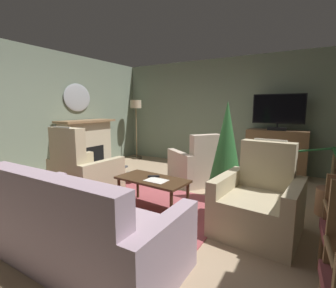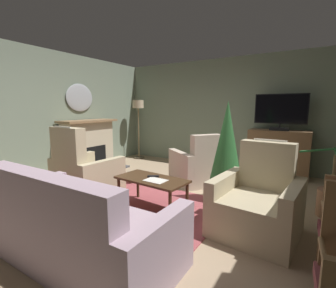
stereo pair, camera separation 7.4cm
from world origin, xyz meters
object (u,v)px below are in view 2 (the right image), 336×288
(folded_newspaper, at_px, (156,180))
(cat, at_px, (131,176))
(tv_remote, at_px, (153,176))
(tv_cabinet, at_px, (278,154))
(potted_plant_on_hearth_side, at_px, (227,148))
(sofa_floral, at_px, (77,230))
(fireplace, at_px, (89,147))
(coffee_table, at_px, (152,182))
(potted_plant_small_fern_corner, at_px, (332,200))
(armchair_by_fireplace, at_px, (257,205))
(television, at_px, (281,111))
(armchair_in_far_corner, at_px, (85,174))
(wall_mirror_oval, at_px, (80,98))
(armchair_near_window, at_px, (198,167))
(floor_lamp, at_px, (138,113))

(folded_newspaper, bearing_deg, cat, 145.54)
(tv_remote, bearing_deg, tv_cabinet, 30.90)
(cat, bearing_deg, potted_plant_on_hearth_side, 0.21)
(sofa_floral, relative_size, cat, 3.77)
(fireplace, height_order, coffee_table, fireplace)
(tv_remote, bearing_deg, sofa_floral, -119.77)
(fireplace, relative_size, tv_cabinet, 1.17)
(sofa_floral, distance_m, potted_plant_on_hearth_side, 2.42)
(potted_plant_on_hearth_side, bearing_deg, coffee_table, -131.78)
(potted_plant_small_fern_corner, xyz_separation_m, potted_plant_on_hearth_side, (-1.42, -0.19, 0.61))
(tv_remote, height_order, armchair_by_fireplace, armchair_by_fireplace)
(potted_plant_on_hearth_side, bearing_deg, television, 74.91)
(television, bearing_deg, armchair_in_far_corner, -132.36)
(tv_cabinet, relative_size, cat, 2.28)
(wall_mirror_oval, bearing_deg, fireplace, 0.00)
(armchair_near_window, xyz_separation_m, floor_lamp, (-2.42, 1.21, 1.00))
(fireplace, height_order, folded_newspaper, fireplace)
(tv_cabinet, distance_m, folded_newspaper, 3.12)
(potted_plant_small_fern_corner, bearing_deg, folded_newspaper, -151.56)
(fireplace, relative_size, floor_lamp, 0.84)
(tv_cabinet, distance_m, coffee_table, 3.11)
(cat, bearing_deg, tv_cabinet, 38.14)
(potted_plant_on_hearth_side, height_order, floor_lamp, floor_lamp)
(armchair_in_far_corner, height_order, potted_plant_on_hearth_side, potted_plant_on_hearth_side)
(armchair_in_far_corner, height_order, cat, armchair_in_far_corner)
(coffee_table, distance_m, armchair_by_fireplace, 1.45)
(tv_cabinet, xyz_separation_m, folded_newspaper, (-1.19, -2.88, -0.01))
(television, relative_size, armchair_in_far_corner, 0.85)
(fireplace, height_order, tv_remote, fireplace)
(tv_remote, relative_size, armchair_in_far_corner, 0.14)
(tv_cabinet, relative_size, sofa_floral, 0.61)
(fireplace, height_order, television, television)
(television, xyz_separation_m, cat, (-2.46, -1.88, -1.30))
(armchair_near_window, distance_m, cat, 1.36)
(floor_lamp, bearing_deg, armchair_in_far_corner, -69.15)
(armchair_in_far_corner, xyz_separation_m, potted_plant_on_hearth_side, (2.11, 1.00, 0.50))
(sofa_floral, height_order, floor_lamp, floor_lamp)
(fireplace, distance_m, coffee_table, 2.76)
(tv_cabinet, height_order, television, television)
(armchair_in_far_corner, xyz_separation_m, floor_lamp, (-1.07, 2.81, 0.96))
(armchair_by_fireplace, height_order, floor_lamp, floor_lamp)
(cat, bearing_deg, folded_newspaper, -36.63)
(fireplace, bearing_deg, armchair_near_window, 9.82)
(armchair_near_window, distance_m, armchair_in_far_corner, 2.10)
(armchair_in_far_corner, bearing_deg, floor_lamp, 110.85)
(tv_cabinet, height_order, armchair_by_fireplace, armchair_by_fireplace)
(folded_newspaper, bearing_deg, fireplace, 159.49)
(wall_mirror_oval, height_order, armchair_near_window, wall_mirror_oval)
(tv_cabinet, xyz_separation_m, potted_plant_on_hearth_side, (-0.51, -1.93, 0.38))
(folded_newspaper, distance_m, armchair_by_fireplace, 1.35)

